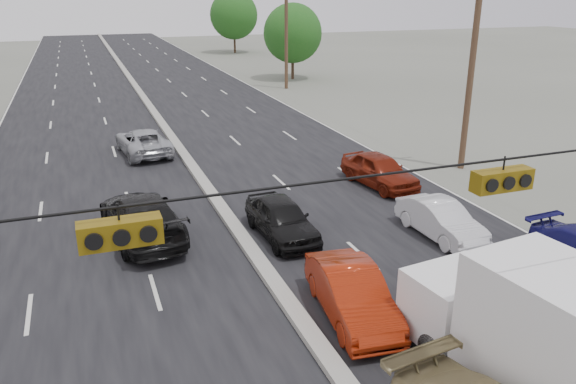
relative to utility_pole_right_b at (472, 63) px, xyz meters
name	(u,v)px	position (x,y,z in m)	size (l,w,h in m)	color
road_surface	(161,123)	(-12.50, 15.00, -5.11)	(20.00, 160.00, 0.02)	black
center_median	(161,122)	(-12.50, 15.00, -5.01)	(0.50, 160.00, 0.20)	gray
utility_pole_right_b	(472,63)	(0.00, 0.00, 0.00)	(1.60, 0.30, 10.00)	#422D1E
utility_pole_right_c	(286,29)	(0.00, 25.00, 0.00)	(1.60, 0.30, 10.00)	#422D1E
traffic_signals	(497,178)	(-11.10, -15.00, 0.39)	(25.00, 0.30, 0.54)	black
tree_right_mid	(293,33)	(2.50, 30.00, -0.77)	(5.60, 5.60, 7.14)	#382619
tree_right_far	(234,15)	(3.50, 55.00, -0.15)	(6.40, 6.40, 8.16)	#382619
box_truck	(552,344)	(-8.98, -14.80, -3.44)	(2.99, 6.62, 3.25)	black
red_sedan	(352,294)	(-11.10, -10.18, -4.41)	(1.48, 4.24, 1.40)	#941F09
queue_car_a	(282,219)	(-11.10, -4.62, -4.41)	(1.66, 4.12, 1.40)	black
queue_car_b	(441,220)	(-5.80, -6.59, -4.47)	(1.36, 3.90, 1.28)	silver
queue_car_e	(379,170)	(-5.14, -0.96, -4.38)	(1.72, 4.28, 1.46)	maroon
oncoming_near	(142,217)	(-15.74, -2.95, -4.31)	(2.24, 5.50, 1.60)	black
oncoming_far	(143,142)	(-14.42, 7.96, -4.43)	(2.26, 4.90, 1.36)	#A2A4A9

